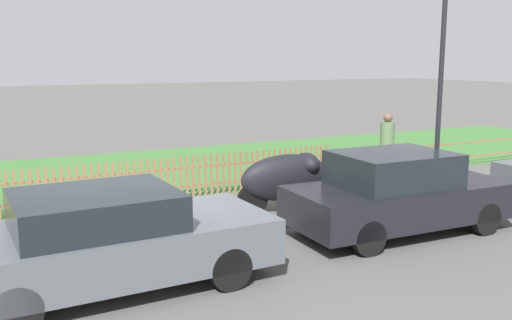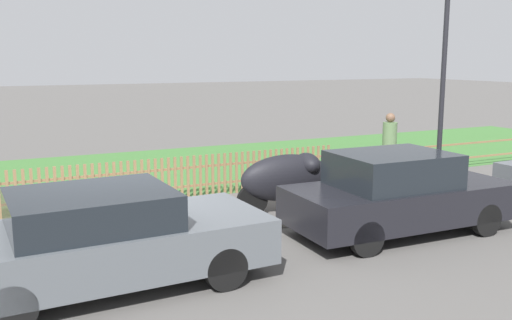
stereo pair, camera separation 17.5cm
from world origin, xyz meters
name	(u,v)px [view 2 (the right image)]	position (x,y,z in m)	size (l,w,h in m)	color
ground_plane	(123,251)	(0.00, 0.00, 0.00)	(120.00, 120.00, 0.00)	#565451
kerb_stone	(121,246)	(0.00, 0.10, 0.06)	(37.96, 0.20, 0.12)	#9E998E
grass_strip	(67,178)	(0.00, 6.29, 0.01)	(37.96, 6.82, 0.01)	#3D7033
park_fence	(89,186)	(0.00, 2.89, 0.47)	(37.96, 0.05, 0.95)	olive
parked_car_black_saloon	(105,238)	(-0.52, -1.35, 0.69)	(4.33, 1.99, 1.34)	#51565B
parked_car_navy_estate	(398,194)	(4.58, -1.15, 0.72)	(4.07, 1.79, 1.45)	black
covered_motorcycle	(289,177)	(3.54, 0.91, 0.71)	(2.10, 0.74, 1.18)	black
pedestrian_near_fence	(389,143)	(7.13, 2.26, 0.98)	(0.49, 0.49, 1.73)	#2D3351
street_lamp	(450,10)	(7.36, 0.72, 4.06)	(0.20, 0.79, 6.58)	black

